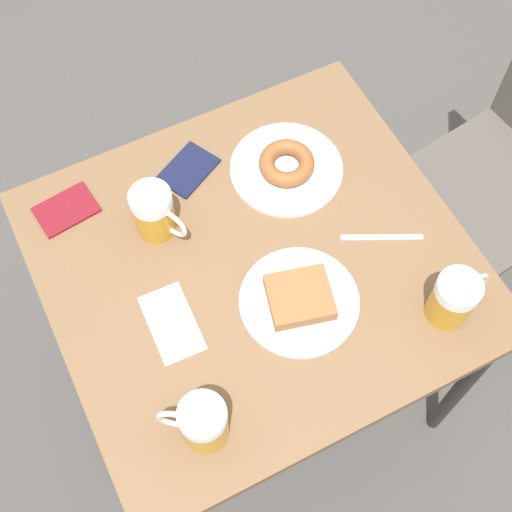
{
  "coord_description": "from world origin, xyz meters",
  "views": [
    {
      "loc": [
        0.61,
        -0.31,
        2.03
      ],
      "look_at": [
        0.0,
        0.0,
        0.74
      ],
      "focal_mm": 50.0,
      "sensor_mm": 36.0,
      "label": 1
    }
  ],
  "objects": [
    {
      "name": "passport_near_edge",
      "position": [
        -0.27,
        -0.03,
        0.73
      ],
      "size": [
        0.14,
        0.15,
        0.01
      ],
      "rotation": [
        0.0,
        0.0,
        0.48
      ],
      "color": "#141938",
      "rests_on": "table"
    },
    {
      "name": "beer_mug_right",
      "position": [
        0.27,
        0.29,
        0.78
      ],
      "size": [
        0.09,
        0.13,
        0.12
      ],
      "color": "#C68C23",
      "rests_on": "table"
    },
    {
      "name": "beer_mug_center",
      "position": [
        0.27,
        -0.24,
        0.78
      ],
      "size": [
        0.1,
        0.12,
        0.12
      ],
      "color": "#C68C23",
      "rests_on": "table"
    },
    {
      "name": "plate_with_cake",
      "position": [
        0.12,
        0.03,
        0.74
      ],
      "size": [
        0.24,
        0.24,
        0.04
      ],
      "color": "silver",
      "rests_on": "table"
    },
    {
      "name": "napkin_folded",
      "position": [
        0.05,
        -0.21,
        0.72
      ],
      "size": [
        0.16,
        0.09,
        0.0
      ],
      "rotation": [
        0.0,
        0.0,
        6.24
      ],
      "color": "white",
      "rests_on": "table"
    },
    {
      "name": "fork",
      "position": [
        0.07,
        0.26,
        0.72
      ],
      "size": [
        0.09,
        0.16,
        0.0
      ],
      "rotation": [
        0.0,
        0.0,
        2.68
      ],
      "color": "silver",
      "rests_on": "table"
    },
    {
      "name": "plate_with_donut",
      "position": [
        -0.17,
        0.16,
        0.74
      ],
      "size": [
        0.25,
        0.25,
        0.04
      ],
      "color": "silver",
      "rests_on": "table"
    },
    {
      "name": "table",
      "position": [
        0.0,
        0.0,
        0.65
      ],
      "size": [
        0.8,
        0.85,
        0.72
      ],
      "color": "brown",
      "rests_on": "ground_plane"
    },
    {
      "name": "ground_plane",
      "position": [
        0.0,
        0.0,
        0.0
      ],
      "size": [
        8.0,
        8.0,
        0.0
      ],
      "primitive_type": "plane",
      "color": "#474442"
    },
    {
      "name": "beer_mug_left",
      "position": [
        -0.16,
        -0.15,
        0.78
      ],
      "size": [
        0.12,
        0.09,
        0.12
      ],
      "color": "#C68C23",
      "rests_on": "table"
    },
    {
      "name": "passport_far_edge",
      "position": [
        -0.29,
        -0.31,
        0.73
      ],
      "size": [
        0.1,
        0.14,
        0.01
      ],
      "rotation": [
        0.0,
        0.0,
        0.13
      ],
      "color": "maroon",
      "rests_on": "table"
    }
  ]
}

